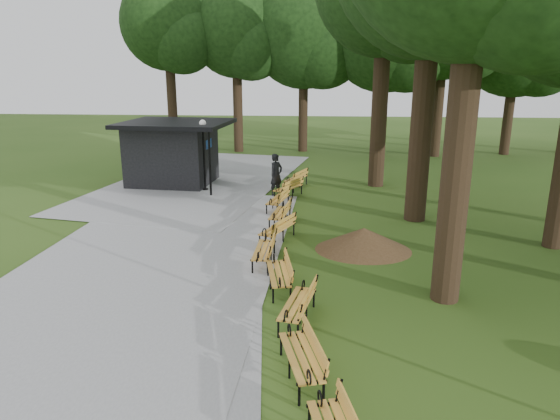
# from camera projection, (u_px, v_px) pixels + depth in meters

# --- Properties ---
(ground) EXTENTS (100.00, 100.00, 0.00)m
(ground) POSITION_uv_depth(u_px,v_px,m) (269.00, 306.00, 12.51)
(ground) COLOR #2D4E16
(ground) RESTS_ON ground
(path) EXTENTS (12.00, 38.00, 0.06)m
(path) POSITION_uv_depth(u_px,v_px,m) (150.00, 257.00, 15.67)
(path) COLOR #969699
(path) RESTS_ON ground
(person) EXTENTS (0.81, 0.83, 1.93)m
(person) POSITION_uv_depth(u_px,v_px,m) (276.00, 175.00, 22.97)
(person) COLOR black
(person) RESTS_ON ground
(kiosk) EXTENTS (5.39, 4.80, 3.15)m
(kiosk) POSITION_uv_depth(u_px,v_px,m) (172.00, 153.00, 25.15)
(kiosk) COLOR black
(kiosk) RESTS_ON ground
(lamp_post) EXTENTS (0.32, 0.32, 3.36)m
(lamp_post) POSITION_uv_depth(u_px,v_px,m) (203.00, 141.00, 23.47)
(lamp_post) COLOR black
(lamp_post) RESTS_ON ground
(dirt_mound) EXTENTS (2.59, 2.59, 0.75)m
(dirt_mound) POSITION_uv_depth(u_px,v_px,m) (363.00, 239.00, 16.21)
(dirt_mound) COLOR #47301C
(dirt_mound) RESTS_ON ground
(bench_1) EXTENTS (1.12, 2.00, 0.88)m
(bench_1) POSITION_uv_depth(u_px,v_px,m) (301.00, 357.00, 9.53)
(bench_1) COLOR gold
(bench_1) RESTS_ON ground
(bench_2) EXTENTS (1.00, 1.99, 0.88)m
(bench_2) POSITION_uv_depth(u_px,v_px,m) (297.00, 304.00, 11.63)
(bench_2) COLOR gold
(bench_2) RESTS_ON ground
(bench_3) EXTENTS (0.96, 1.98, 0.88)m
(bench_3) POSITION_uv_depth(u_px,v_px,m) (279.00, 274.00, 13.35)
(bench_3) COLOR gold
(bench_3) RESTS_ON ground
(bench_4) EXTENTS (0.69, 1.92, 0.88)m
(bench_4) POSITION_uv_depth(u_px,v_px,m) (264.00, 250.00, 15.05)
(bench_4) COLOR gold
(bench_4) RESTS_ON ground
(bench_5) EXTENTS (1.34, 2.00, 0.88)m
(bench_5) POSITION_uv_depth(u_px,v_px,m) (277.00, 229.00, 17.04)
(bench_5) COLOR gold
(bench_5) RESTS_ON ground
(bench_6) EXTENTS (0.88, 1.97, 0.88)m
(bench_6) POSITION_uv_depth(u_px,v_px,m) (280.00, 213.00, 18.84)
(bench_6) COLOR gold
(bench_6) RESTS_ON ground
(bench_7) EXTENTS (1.03, 1.99, 0.88)m
(bench_7) POSITION_uv_depth(u_px,v_px,m) (278.00, 200.00, 20.77)
(bench_7) COLOR gold
(bench_7) RESTS_ON ground
(bench_8) EXTENTS (1.46, 1.98, 0.88)m
(bench_8) POSITION_uv_depth(u_px,v_px,m) (288.00, 188.00, 22.78)
(bench_8) COLOR gold
(bench_8) RESTS_ON ground
(bench_9) EXTENTS (1.28, 2.00, 0.88)m
(bench_9) POSITION_uv_depth(u_px,v_px,m) (296.00, 178.00, 24.69)
(bench_9) COLOR gold
(bench_9) RESTS_ON ground
(tree_backdrop) EXTENTS (38.08, 9.72, 16.58)m
(tree_backdrop) POSITION_uv_depth(u_px,v_px,m) (407.00, 24.00, 32.06)
(tree_backdrop) COLOR black
(tree_backdrop) RESTS_ON ground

